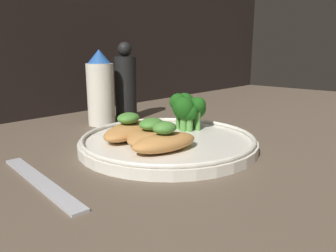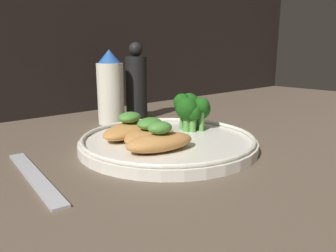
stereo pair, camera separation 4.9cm
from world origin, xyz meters
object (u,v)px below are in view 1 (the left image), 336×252
(broccoli_bunch, at_px, (188,107))
(pepper_grinder, at_px, (126,85))
(sauce_bottle, at_px, (101,89))
(plate, at_px, (168,142))

(broccoli_bunch, relative_size, pepper_grinder, 0.41)
(sauce_bottle, relative_size, pepper_grinder, 0.91)
(sauce_bottle, bearing_deg, broccoli_bunch, -78.44)
(plate, distance_m, pepper_grinder, 0.23)
(plate, relative_size, broccoli_bunch, 3.99)
(plate, xyz_separation_m, sauce_bottle, (0.03, 0.20, 0.06))
(sauce_bottle, height_order, pepper_grinder, pepper_grinder)
(plate, height_order, pepper_grinder, pepper_grinder)
(plate, bearing_deg, broccoli_bunch, 14.17)
(plate, height_order, sauce_bottle, sauce_bottle)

